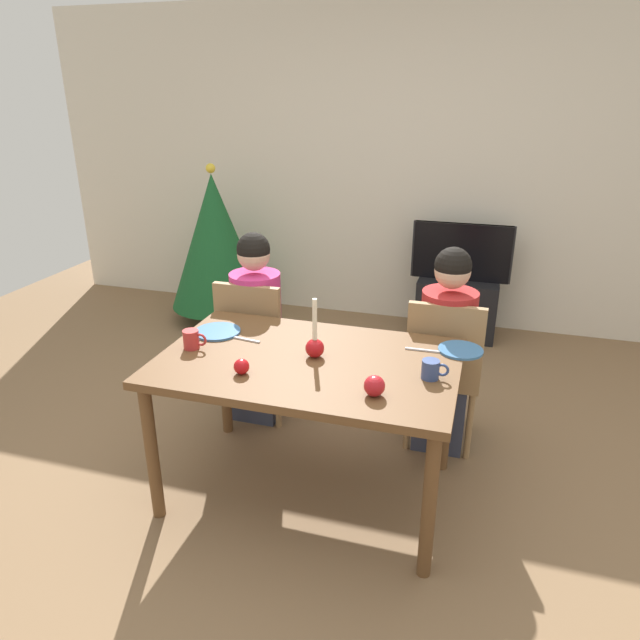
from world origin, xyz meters
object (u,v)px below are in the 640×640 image
(christmas_tree, at_px, (216,241))
(candle_centerpiece, at_px, (315,345))
(apple_by_left_plate, at_px, (242,367))
(dining_table, at_px, (308,375))
(mug_left, at_px, (192,339))
(apple_near_candle, at_px, (374,386))
(person_left_child, at_px, (257,331))
(chair_right, at_px, (444,365))
(tv, at_px, (462,252))
(plate_right, at_px, (461,350))
(mug_right, at_px, (431,369))
(chair_left, at_px, (255,341))
(plate_left, at_px, (217,332))
(person_right_child, at_px, (445,353))
(tv_stand, at_px, (456,307))

(christmas_tree, bearing_deg, candle_centerpiece, -53.10)
(apple_by_left_plate, bearing_deg, dining_table, 44.04)
(mug_left, bearing_deg, apple_near_candle, -12.12)
(person_left_child, bearing_deg, christmas_tree, 124.25)
(mug_left, relative_size, apple_by_left_plate, 1.73)
(dining_table, bearing_deg, chair_right, 45.77)
(tv, distance_m, apple_by_left_plate, 2.65)
(christmas_tree, distance_m, plate_right, 2.79)
(christmas_tree, xyz_separation_m, apple_near_candle, (1.86, -2.30, 0.09))
(mug_left, xyz_separation_m, mug_right, (1.15, 0.02, -0.00))
(chair_left, relative_size, plate_left, 3.75)
(person_left_child, relative_size, mug_right, 9.75)
(person_left_child, bearing_deg, dining_table, -50.36)
(chair_left, height_order, candle_centerpiece, candle_centerpiece)
(dining_table, relative_size, person_right_child, 1.19)
(plate_left, relative_size, apple_near_candle, 2.68)
(apple_near_candle, distance_m, apple_by_left_plate, 0.61)
(chair_left, relative_size, mug_right, 7.49)
(tv, distance_m, plate_left, 2.41)
(tv_stand, height_order, tv, tv)
(apple_by_left_plate, bearing_deg, plate_right, 29.63)
(mug_left, relative_size, apple_near_candle, 1.36)
(chair_right, bearing_deg, apple_near_candle, -104.49)
(tv, xyz_separation_m, mug_right, (0.02, -2.33, 0.08))
(person_left_child, relative_size, mug_left, 9.61)
(person_left_child, relative_size, plate_right, 5.43)
(chair_left, relative_size, chair_right, 1.00)
(plate_right, bearing_deg, candle_centerpiece, -158.18)
(person_right_child, bearing_deg, dining_table, -132.75)
(dining_table, relative_size, plate_left, 5.83)
(christmas_tree, relative_size, plate_left, 5.66)
(candle_centerpiece, distance_m, apple_by_left_plate, 0.37)
(chair_left, xyz_separation_m, apple_by_left_plate, (0.29, -0.84, 0.27))
(tv_stand, relative_size, plate_right, 2.96)
(person_right_child, height_order, tv, person_right_child)
(mug_left, bearing_deg, christmas_tree, 113.53)
(chair_left, xyz_separation_m, christmas_tree, (-0.96, 1.44, 0.20))
(chair_right, relative_size, mug_left, 7.38)
(christmas_tree, xyz_separation_m, mug_right, (2.07, -2.08, 0.08))
(person_right_child, distance_m, plate_left, 1.25)
(plate_left, bearing_deg, chair_right, 21.34)
(dining_table, xyz_separation_m, plate_right, (0.68, 0.29, 0.09))
(person_left_child, distance_m, tv_stand, 2.01)
(chair_left, distance_m, tv, 2.02)
(person_right_child, distance_m, tv, 1.67)
(chair_right, height_order, person_left_child, person_left_child)
(chair_right, height_order, candle_centerpiece, candle_centerpiece)
(tv, distance_m, apple_near_candle, 2.56)
(tv_stand, xyz_separation_m, mug_left, (-1.13, -2.35, 0.56))
(plate_right, bearing_deg, plate_left, -173.90)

